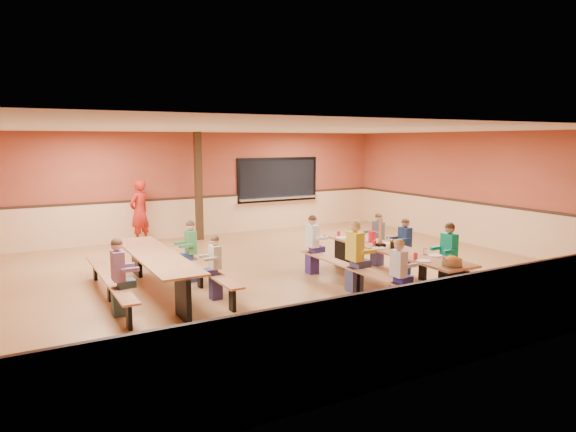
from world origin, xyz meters
TOP-DOWN VIEW (x-y plane):
  - ground at (0.00, 0.00)m, footprint 12.00×12.00m
  - room_envelope at (0.00, 0.00)m, footprint 12.04×10.04m
  - kitchen_pass_through at (2.60, 4.96)m, footprint 2.78×0.28m
  - structural_post at (-0.20, 4.40)m, footprint 0.18×0.18m
  - cafeteria_table_main at (1.43, -1.83)m, footprint 1.91×3.70m
  - cafeteria_table_second at (-2.63, -0.17)m, footprint 1.91×3.70m
  - seated_child_white_left at (0.60, -2.97)m, footprint 0.35×0.29m
  - seated_adult_yellow at (0.60, -1.78)m, footprint 0.42×0.35m
  - seated_child_grey_left at (0.60, -0.30)m, footprint 0.37×0.30m
  - seated_child_teal_right at (2.25, -2.49)m, footprint 0.38×0.31m
  - seated_child_navy_right at (2.25, -1.28)m, footprint 0.35×0.28m
  - seated_child_char_right at (2.25, -0.42)m, footprint 0.35×0.28m
  - seated_child_purple_sec at (-3.46, -1.03)m, footprint 0.38×0.31m
  - seated_child_green_sec at (-1.81, 0.34)m, footprint 0.36×0.30m
  - seated_child_tan_sec at (-1.81, -0.97)m, footprint 0.33×0.27m
  - standing_woman at (-1.81, 4.55)m, footprint 0.76×0.70m
  - punch_pitcher at (1.48, -1.17)m, footprint 0.16×0.16m
  - chip_bowl at (1.36, -3.40)m, footprint 0.32×0.32m
  - napkin_dispenser at (1.41, -1.95)m, footprint 0.10×0.14m
  - condiment_mustard at (1.40, -1.85)m, footprint 0.06×0.06m
  - condiment_ketchup at (1.44, -1.82)m, footprint 0.06×0.06m
  - table_paddle at (1.32, -1.62)m, footprint 0.16×0.16m
  - place_settings at (1.43, -1.83)m, footprint 0.65×3.30m

SIDE VIEW (x-z plane):
  - ground at x=0.00m, z-range 0.00..0.00m
  - cafeteria_table_main at x=1.43m, z-range 0.16..0.90m
  - cafeteria_table_second at x=-2.63m, z-range 0.16..0.90m
  - seated_child_tan_sec at x=-1.81m, z-range 0.00..1.12m
  - seated_child_navy_right at x=2.25m, z-range 0.00..1.16m
  - seated_child_char_right at x=2.25m, z-range 0.00..1.16m
  - seated_child_white_left at x=0.60m, z-range 0.00..1.17m
  - seated_child_green_sec at x=-1.81m, z-range 0.00..1.20m
  - seated_child_grey_left at x=0.60m, z-range 0.00..1.21m
  - seated_child_purple_sec at x=-3.46m, z-range 0.00..1.23m
  - seated_child_teal_right at x=2.25m, z-range 0.00..1.24m
  - seated_adult_yellow at x=0.60m, z-range 0.00..1.32m
  - room_envelope at x=0.00m, z-range -0.82..2.20m
  - place_settings at x=1.43m, z-range 0.74..0.85m
  - napkin_dispenser at x=1.41m, z-range 0.74..0.87m
  - chip_bowl at x=1.36m, z-range 0.74..0.89m
  - condiment_mustard at x=1.40m, z-range 0.74..0.91m
  - condiment_ketchup at x=1.44m, z-range 0.74..0.91m
  - punch_pitcher at x=1.48m, z-range 0.74..0.96m
  - standing_woman at x=-1.81m, z-range 0.00..1.74m
  - table_paddle at x=1.32m, z-range 0.60..1.16m
  - kitchen_pass_through at x=2.60m, z-range 0.80..2.18m
  - structural_post at x=-0.20m, z-range 0.00..3.00m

